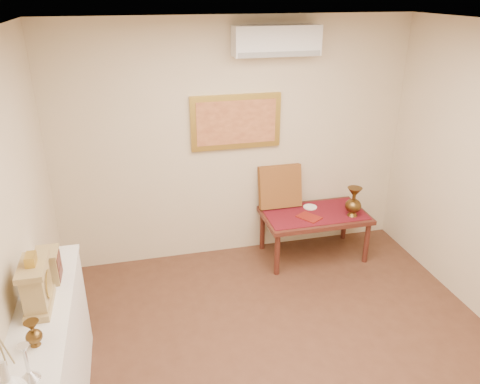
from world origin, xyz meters
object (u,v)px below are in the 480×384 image
object	(u,v)px
mantel_clock	(37,285)
low_table	(314,219)
brass_urn_tall	(354,199)
display_ledge	(50,383)
wooden_chest	(48,266)

from	to	relation	value
mantel_clock	low_table	distance (m)	3.24
brass_urn_tall	display_ledge	world-z (taller)	display_ledge
mantel_clock	wooden_chest	xyz separation A→B (m)	(0.03, 0.32, -0.05)
mantel_clock	low_table	xyz separation A→B (m)	(2.68, 1.69, -0.67)
brass_urn_tall	low_table	bearing A→B (deg)	158.10
mantel_clock	brass_urn_tall	bearing A→B (deg)	26.44
low_table	display_ledge	bearing A→B (deg)	-144.90
display_ledge	low_table	xyz separation A→B (m)	(2.67, 1.88, -0.01)
brass_urn_tall	mantel_clock	bearing A→B (deg)	-153.56
display_ledge	mantel_clock	xyz separation A→B (m)	(-0.01, 0.19, 0.66)
mantel_clock	low_table	size ratio (longest dim) A/B	0.34
brass_urn_tall	wooden_chest	size ratio (longest dim) A/B	1.71
brass_urn_tall	low_table	distance (m)	0.51
wooden_chest	low_table	world-z (taller)	wooden_chest
display_ledge	low_table	world-z (taller)	display_ledge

